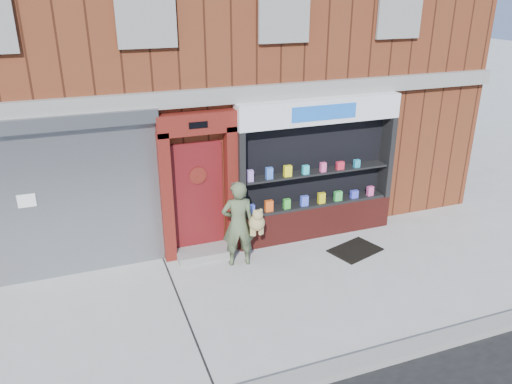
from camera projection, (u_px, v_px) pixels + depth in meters
ground at (270, 293)px, 8.81m from camera, size 80.00×80.00×0.00m
curb at (328, 372)px, 6.92m from camera, size 60.00×0.30×0.12m
building at (183, 31)px, 12.48m from camera, size 12.00×8.16×8.00m
shutter_bay at (74, 187)px, 8.85m from camera, size 3.10×0.30×3.04m
red_door_bay at (199, 186)px, 9.62m from camera, size 1.52×0.58×2.90m
pharmacy_bay at (316, 175)px, 10.42m from camera, size 3.50×0.41×3.00m
woman at (240, 224)px, 9.44m from camera, size 0.83×0.52×1.72m
doormat at (355, 250)px, 10.24m from camera, size 1.16×0.96×0.02m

